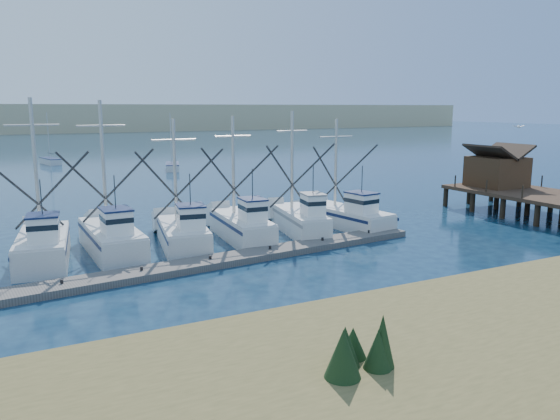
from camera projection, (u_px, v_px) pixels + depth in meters
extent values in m
plane|color=#0D2139|center=(382.00, 280.00, 28.30)|extent=(500.00, 500.00, 0.00)
cube|color=#4C422D|center=(373.00, 389.00, 15.83)|extent=(40.00, 10.00, 1.60)
cube|color=#615B56|center=(210.00, 262.00, 30.92)|extent=(29.12, 5.06, 0.39)
cube|color=#4C331E|center=(497.00, 172.00, 47.78)|extent=(4.00, 4.00, 2.60)
cube|color=tan|center=(49.00, 118.00, 211.35)|extent=(360.00, 60.00, 10.00)
cube|color=silver|center=(43.00, 249.00, 31.45)|extent=(3.61, 7.71, 1.57)
cube|color=white|center=(44.00, 230.00, 29.50)|extent=(1.77, 2.00, 1.50)
cylinder|color=#B7B2A8|center=(35.00, 166.00, 31.69)|extent=(0.22, 0.22, 7.84)
cube|color=silver|center=(112.00, 241.00, 33.43)|extent=(2.86, 8.06, 1.56)
cube|color=white|center=(117.00, 223.00, 31.35)|extent=(1.58, 1.99, 1.50)
cylinder|color=#B7B2A8|center=(103.00, 163.00, 33.76)|extent=(0.22, 0.22, 7.73)
cube|color=silver|center=(183.00, 236.00, 35.07)|extent=(3.78, 7.59, 1.44)
cube|color=white|center=(191.00, 218.00, 33.17)|extent=(1.80, 1.99, 1.50)
cylinder|color=#B7B2A8|center=(175.00, 171.00, 35.40)|extent=(0.22, 0.22, 6.68)
cube|color=silver|center=(241.00, 228.00, 37.00)|extent=(2.90, 7.62, 1.52)
cube|color=white|center=(253.00, 211.00, 35.04)|extent=(1.50, 1.92, 1.50)
cylinder|color=#B7B2A8|center=(233.00, 166.00, 37.35)|extent=(0.22, 0.22, 6.75)
cube|color=silver|center=(300.00, 223.00, 38.79)|extent=(3.37, 7.34, 1.54)
cube|color=white|center=(313.00, 206.00, 36.92)|extent=(1.54, 1.92, 1.50)
cylinder|color=#B7B2A8|center=(292.00, 161.00, 39.05)|extent=(0.22, 0.22, 7.07)
cube|color=silver|center=(345.00, 218.00, 41.14)|extent=(3.84, 8.44, 1.29)
cube|color=white|center=(361.00, 204.00, 39.06)|extent=(1.81, 2.19, 1.50)
cylinder|color=#B7B2A8|center=(336.00, 163.00, 41.62)|extent=(0.22, 0.22, 6.70)
cube|color=silver|center=(172.00, 167.00, 78.18)|extent=(3.23, 6.07, 0.90)
cylinder|color=#B7B2A8|center=(171.00, 138.00, 77.69)|extent=(0.12, 0.12, 7.20)
cube|color=silver|center=(50.00, 161.00, 86.17)|extent=(2.89, 5.90, 0.90)
cylinder|color=#B7B2A8|center=(48.00, 136.00, 85.68)|extent=(0.12, 0.12, 7.20)
sphere|color=white|center=(519.00, 127.00, 42.83)|extent=(0.23, 0.23, 0.23)
cube|color=white|center=(516.00, 126.00, 42.68)|extent=(0.56, 0.14, 0.15)
cube|color=white|center=(522.00, 126.00, 42.98)|extent=(0.56, 0.14, 0.15)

